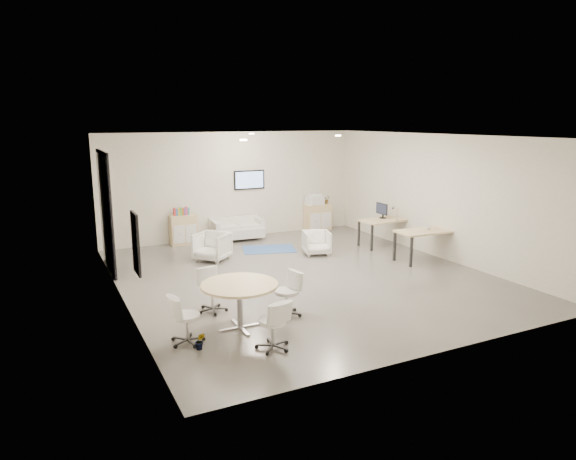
# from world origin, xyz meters

# --- Properties ---
(room_shell) EXTENTS (9.60, 10.60, 4.80)m
(room_shell) POSITION_xyz_m (0.00, 0.00, 1.60)
(room_shell) COLOR #53504C
(room_shell) RESTS_ON ground
(glass_door) EXTENTS (0.09, 1.90, 2.85)m
(glass_door) POSITION_xyz_m (-3.95, 2.51, 1.50)
(glass_door) COLOR black
(glass_door) RESTS_ON room_shell
(artwork) EXTENTS (0.05, 0.54, 1.04)m
(artwork) POSITION_xyz_m (-3.97, -1.60, 1.55)
(artwork) COLOR black
(artwork) RESTS_ON room_shell
(wall_tv) EXTENTS (0.98, 0.06, 0.58)m
(wall_tv) POSITION_xyz_m (0.50, 4.46, 1.75)
(wall_tv) COLOR black
(wall_tv) RESTS_ON room_shell
(ceiling_spots) EXTENTS (3.14, 4.14, 0.03)m
(ceiling_spots) POSITION_xyz_m (-0.20, 0.83, 3.18)
(ceiling_spots) COLOR #FFEAC6
(ceiling_spots) RESTS_ON room_shell
(sideboard_left) EXTENTS (0.76, 0.40, 0.86)m
(sideboard_left) POSITION_xyz_m (-1.65, 4.28, 0.43)
(sideboard_left) COLOR #DDC085
(sideboard_left) RESTS_ON room_shell
(sideboard_right) EXTENTS (0.86, 0.42, 0.86)m
(sideboard_right) POSITION_xyz_m (2.82, 4.27, 0.43)
(sideboard_right) COLOR #DDC085
(sideboard_right) RESTS_ON room_shell
(books) EXTENTS (0.45, 0.14, 0.22)m
(books) POSITION_xyz_m (-1.69, 4.28, 0.97)
(books) COLOR red
(books) RESTS_ON sideboard_left
(printer) EXTENTS (0.54, 0.47, 0.36)m
(printer) POSITION_xyz_m (2.69, 4.27, 1.02)
(printer) COLOR white
(printer) RESTS_ON sideboard_right
(loveseat) EXTENTS (1.58, 0.87, 0.57)m
(loveseat) POSITION_xyz_m (-0.06, 4.11, 0.31)
(loveseat) COLOR beige
(loveseat) RESTS_ON room_shell
(blue_rug) EXTENTS (1.65, 1.33, 0.01)m
(blue_rug) POSITION_xyz_m (0.31, 2.61, 0.01)
(blue_rug) COLOR #2E478F
(blue_rug) RESTS_ON room_shell
(armchair_left) EXTENTS (1.06, 1.06, 0.80)m
(armchair_left) POSITION_xyz_m (-1.45, 2.23, 0.40)
(armchair_left) COLOR beige
(armchair_left) RESTS_ON room_shell
(armchair_right) EXTENTS (0.84, 0.81, 0.70)m
(armchair_right) POSITION_xyz_m (1.25, 1.57, 0.35)
(armchair_right) COLOR beige
(armchair_right) RESTS_ON room_shell
(desk_rear) EXTENTS (1.56, 0.88, 0.78)m
(desk_rear) POSITION_xyz_m (3.49, 1.53, 0.70)
(desk_rear) COLOR #DDC085
(desk_rear) RESTS_ON room_shell
(desk_front) EXTENTS (1.55, 0.84, 0.79)m
(desk_front) POSITION_xyz_m (3.43, -0.21, 0.71)
(desk_front) COLOR #DDC085
(desk_front) RESTS_ON room_shell
(monitor) EXTENTS (0.20, 0.50, 0.44)m
(monitor) POSITION_xyz_m (3.45, 1.68, 1.02)
(monitor) COLOR black
(monitor) RESTS_ON desk_rear
(round_table) EXTENTS (1.33, 1.33, 0.81)m
(round_table) POSITION_xyz_m (-2.40, -2.23, 0.73)
(round_table) COLOR #DDC085
(round_table) RESTS_ON room_shell
(meeting_chairs) EXTENTS (2.64, 2.64, 0.82)m
(meeting_chairs) POSITION_xyz_m (-2.40, -2.23, 0.41)
(meeting_chairs) COLOR white
(meeting_chairs) RESTS_ON room_shell
(plant_cabinet) EXTENTS (0.27, 0.29, 0.21)m
(plant_cabinet) POSITION_xyz_m (3.11, 4.24, 0.96)
(plant_cabinet) COLOR #3F7F3F
(plant_cabinet) RESTS_ON sideboard_right
(plant_floor) EXTENTS (0.24, 0.32, 0.13)m
(plant_floor) POSITION_xyz_m (-3.27, -2.74, 0.06)
(plant_floor) COLOR #3F7F3F
(plant_floor) RESTS_ON room_shell
(cup) EXTENTS (0.12, 0.11, 0.11)m
(cup) POSITION_xyz_m (3.56, -0.14, 0.85)
(cup) COLOR white
(cup) RESTS_ON desk_front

